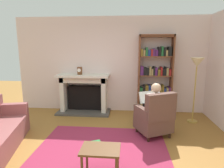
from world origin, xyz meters
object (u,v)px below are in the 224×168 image
at_px(armchair_reading, 155,117).
at_px(side_table, 101,153).
at_px(fireplace, 84,92).
at_px(bookshelf, 155,78).
at_px(floor_lamp, 197,68).
at_px(mantel_clock, 80,71).
at_px(seated_reader, 152,106).

bearing_deg(armchair_reading, side_table, 28.64).
distance_m(fireplace, bookshelf, 2.04).
distance_m(bookshelf, floor_lamp, 1.11).
xyz_separation_m(mantel_clock, armchair_reading, (1.92, -1.31, -0.79)).
relative_size(fireplace, side_table, 2.66).
xyz_separation_m(seated_reader, side_table, (-0.89, -1.46, -0.25)).
xyz_separation_m(mantel_clock, bookshelf, (2.07, 0.14, -0.18)).
xyz_separation_m(fireplace, mantel_clock, (-0.09, -0.10, 0.63)).
bearing_deg(fireplace, bookshelf, 0.98).
relative_size(fireplace, floor_lamp, 0.92).
distance_m(fireplace, side_table, 2.92).
xyz_separation_m(mantel_clock, floor_lamp, (2.98, -0.41, 0.15)).
xyz_separation_m(side_table, floor_lamp, (2.00, 2.25, 0.99)).
height_order(fireplace, side_table, fireplace).
distance_m(mantel_clock, armchair_reading, 2.46).
bearing_deg(seated_reader, bookshelf, -125.25).
relative_size(side_table, floor_lamp, 0.35).
relative_size(armchair_reading, side_table, 1.73).
distance_m(armchair_reading, floor_lamp, 1.68).
bearing_deg(bookshelf, seated_reader, -98.77).
height_order(bookshelf, armchair_reading, bookshelf).
distance_m(fireplace, armchair_reading, 2.32).
bearing_deg(side_table, bookshelf, 68.60).
height_order(side_table, floor_lamp, floor_lamp).
bearing_deg(fireplace, mantel_clock, -130.23).
relative_size(mantel_clock, floor_lamp, 0.13).
bearing_deg(mantel_clock, floor_lamp, -7.91).
distance_m(mantel_clock, floor_lamp, 3.01).
relative_size(mantel_clock, armchair_reading, 0.22).
bearing_deg(seated_reader, armchair_reading, 90.00).
relative_size(bookshelf, seated_reader, 1.92).
bearing_deg(floor_lamp, fireplace, 169.91).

